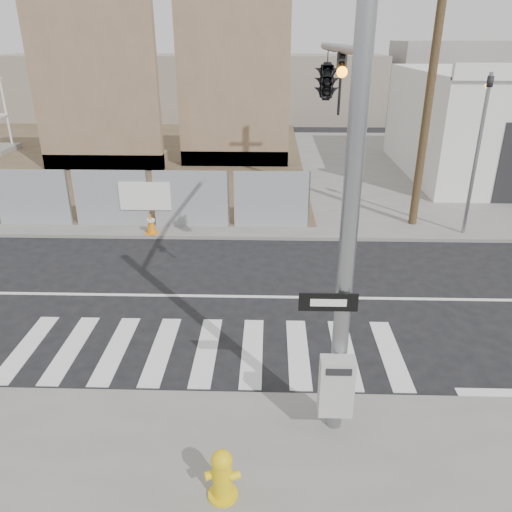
{
  "coord_description": "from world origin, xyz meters",
  "views": [
    {
      "loc": [
        1.35,
        -11.61,
        6.3
      ],
      "look_at": [
        1.02,
        -0.5,
        1.4
      ],
      "focal_mm": 35.0,
      "sensor_mm": 36.0,
      "label": 1
    }
  ],
  "objects_px": {
    "traffic_cone_d": "(151,224)",
    "signal_pole": "(332,125)",
    "traffic_cone_c": "(34,212)",
    "fire_hydrant": "(222,475)"
  },
  "relations": [
    {
      "from": "traffic_cone_d",
      "to": "fire_hydrant",
      "type": "bearing_deg",
      "value": -72.16
    },
    {
      "from": "traffic_cone_c",
      "to": "traffic_cone_d",
      "type": "bearing_deg",
      "value": -14.49
    },
    {
      "from": "signal_pole",
      "to": "traffic_cone_c",
      "type": "bearing_deg",
      "value": 142.61
    },
    {
      "from": "signal_pole",
      "to": "fire_hydrant",
      "type": "relative_size",
      "value": 8.34
    },
    {
      "from": "traffic_cone_d",
      "to": "traffic_cone_c",
      "type": "bearing_deg",
      "value": 165.51
    },
    {
      "from": "traffic_cone_d",
      "to": "signal_pole",
      "type": "bearing_deg",
      "value": -50.39
    },
    {
      "from": "signal_pole",
      "to": "traffic_cone_d",
      "type": "bearing_deg",
      "value": 129.61
    },
    {
      "from": "traffic_cone_c",
      "to": "traffic_cone_d",
      "type": "distance_m",
      "value": 4.7
    },
    {
      "from": "fire_hydrant",
      "to": "traffic_cone_c",
      "type": "relative_size",
      "value": 1.24
    },
    {
      "from": "fire_hydrant",
      "to": "traffic_cone_d",
      "type": "xyz_separation_m",
      "value": [
        -3.4,
        10.56,
        -0.06
      ]
    }
  ]
}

